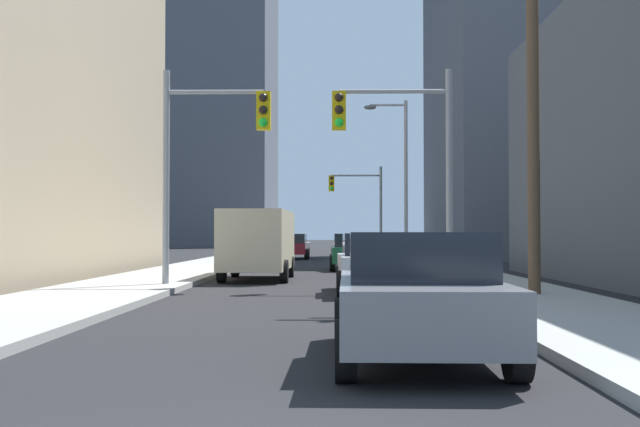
% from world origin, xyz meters
% --- Properties ---
extents(sidewalk_left, '(3.36, 160.00, 0.15)m').
position_xyz_m(sidewalk_left, '(-4.95, 50.00, 0.07)').
color(sidewalk_left, '#9E9E99').
rests_on(sidewalk_left, ground).
extents(sidewalk_right, '(3.36, 160.00, 0.15)m').
position_xyz_m(sidewalk_right, '(4.95, 50.00, 0.07)').
color(sidewalk_right, '#9E9E99').
rests_on(sidewalk_right, ground).
extents(cargo_van_beige, '(2.16, 5.26, 2.26)m').
position_xyz_m(cargo_van_beige, '(-1.75, 21.74, 1.29)').
color(cargo_van_beige, '#C6B793').
rests_on(cargo_van_beige, ground).
extents(sedan_grey, '(1.95, 4.23, 1.52)m').
position_xyz_m(sedan_grey, '(1.70, 5.38, 0.77)').
color(sedan_grey, slate).
rests_on(sedan_grey, ground).
extents(sedan_white, '(1.95, 4.23, 1.52)m').
position_xyz_m(sedan_white, '(1.76, 15.94, 0.77)').
color(sedan_white, white).
rests_on(sedan_white, ground).
extents(sedan_green, '(1.95, 4.23, 1.52)m').
position_xyz_m(sedan_green, '(1.54, 28.81, 0.77)').
color(sedan_green, '#195938').
rests_on(sedan_green, ground).
extents(sedan_maroon, '(1.95, 4.26, 1.52)m').
position_xyz_m(sedan_maroon, '(-1.73, 43.14, 0.77)').
color(sedan_maroon, maroon).
rests_on(sedan_maroon, ground).
extents(traffic_signal_near_left, '(2.95, 0.44, 6.00)m').
position_xyz_m(traffic_signal_near_left, '(-2.64, 17.40, 4.00)').
color(traffic_signal_near_left, gray).
rests_on(traffic_signal_near_left, ground).
extents(traffic_signal_near_right, '(3.28, 0.44, 6.00)m').
position_xyz_m(traffic_signal_near_right, '(2.49, 17.40, 4.02)').
color(traffic_signal_near_right, gray).
rests_on(traffic_signal_near_right, ground).
extents(traffic_signal_far_right, '(3.55, 0.44, 6.00)m').
position_xyz_m(traffic_signal_far_right, '(2.37, 48.00, 4.03)').
color(traffic_signal_far_right, gray).
rests_on(traffic_signal_far_right, ground).
extents(utility_pole_right, '(2.20, 0.28, 10.29)m').
position_xyz_m(utility_pole_right, '(5.29, 14.02, 5.42)').
color(utility_pole_right, brown).
rests_on(utility_pole_right, ground).
extents(street_lamp_right, '(1.97, 0.32, 7.50)m').
position_xyz_m(street_lamp_right, '(3.68, 31.14, 4.49)').
color(street_lamp_right, gray).
rests_on(street_lamp_right, ground).
extents(building_right_mid_block, '(24.53, 18.54, 23.26)m').
position_xyz_m(building_right_mid_block, '(19.95, 47.14, 11.63)').
color(building_right_mid_block, '#4C515B').
rests_on(building_right_mid_block, ground).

